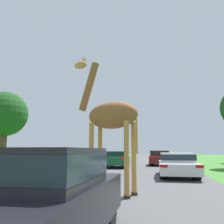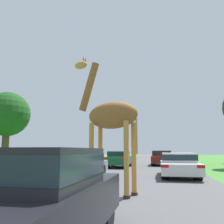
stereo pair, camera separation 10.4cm
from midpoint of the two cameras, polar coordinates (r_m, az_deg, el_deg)
road at (r=29.10m, az=9.13°, el=-11.90°), size 7.85×120.00×0.00m
giraffe_near_road at (r=8.26m, az=-0.19°, el=-1.67°), size 2.63×1.22×5.03m
car_lead_maroon at (r=3.76m, az=-17.16°, el=-19.13°), size 1.72×4.31×1.50m
car_queue_right at (r=14.13m, az=15.96°, el=-11.91°), size 1.98×4.78×1.31m
car_queue_left at (r=20.77m, az=1.80°, el=-11.15°), size 1.85×4.13×1.36m
car_far_ahead at (r=24.07m, az=11.97°, el=-10.64°), size 1.93×4.54×1.41m
car_verge_right at (r=12.87m, az=-6.83°, el=-12.44°), size 1.77×4.39×1.32m
tree_centre_back at (r=22.94m, az=-23.75°, el=-0.59°), size 3.93×3.93×6.59m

